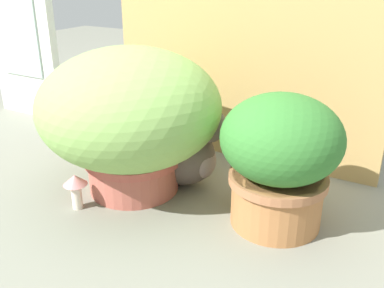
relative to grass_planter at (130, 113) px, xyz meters
name	(u,v)px	position (x,y,z in m)	size (l,w,h in m)	color
ground_plane	(142,201)	(0.07, -0.06, -0.26)	(6.00, 6.00, 0.00)	gray
cardboard_backdrop	(242,33)	(0.18, 0.41, 0.20)	(1.02, 0.03, 0.92)	tan
window_panel_white	(20,23)	(-0.89, 0.37, 0.17)	(0.39, 0.05, 0.86)	white
grass_planter	(130,113)	(0.00, 0.00, 0.00)	(0.56, 0.56, 0.46)	#AF5A4B
leafy_planter	(280,157)	(0.47, 0.04, -0.05)	(0.33, 0.33, 0.38)	#AE7040
cat	(182,150)	(0.12, 0.11, -0.14)	(0.38, 0.18, 0.32)	#5B4F48
mushroom_ornament_pink	(76,185)	(-0.07, -0.19, -0.18)	(0.07, 0.07, 0.11)	beige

